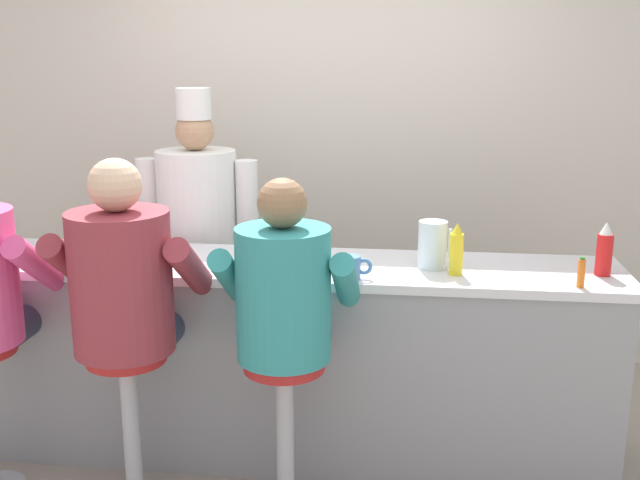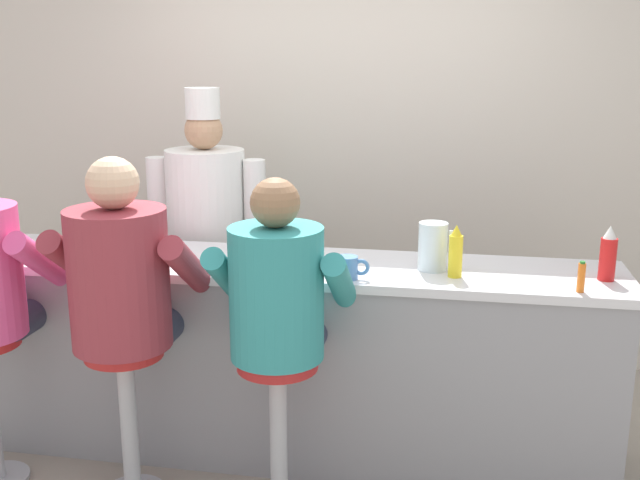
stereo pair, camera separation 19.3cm
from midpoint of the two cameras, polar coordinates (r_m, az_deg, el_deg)
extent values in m
cube|color=beige|center=(4.69, -0.92, 7.31)|extent=(10.00, 0.06, 2.70)
cube|color=gray|center=(3.64, -3.80, -9.32)|extent=(2.98, 0.57, 0.92)
cube|color=silver|center=(3.48, -3.92, -2.06)|extent=(3.04, 0.60, 0.04)
cylinder|color=red|center=(3.44, 19.34, -1.09)|extent=(0.07, 0.07, 0.18)
cone|color=white|center=(3.41, 19.50, 0.85)|extent=(0.06, 0.06, 0.06)
cylinder|color=yellow|center=(3.29, 8.70, -1.10)|extent=(0.06, 0.06, 0.18)
cone|color=yellow|center=(3.27, 8.77, 0.87)|extent=(0.05, 0.05, 0.05)
cylinder|color=orange|center=(3.24, 17.68, -2.45)|extent=(0.03, 0.03, 0.12)
cylinder|color=#287F2D|center=(3.22, 17.77, -1.34)|extent=(0.02, 0.02, 0.01)
cylinder|color=silver|center=(3.38, 6.96, -0.37)|extent=(0.13, 0.13, 0.22)
cube|color=silver|center=(3.38, 8.27, -0.23)|extent=(0.02, 0.02, 0.13)
cylinder|color=white|center=(3.81, -20.48, -1.06)|extent=(0.25, 0.25, 0.02)
ellipsoid|color=#E0BC60|center=(3.80, -20.51, -0.71)|extent=(0.11, 0.09, 0.03)
cylinder|color=#B24C47|center=(3.69, -14.18, -0.79)|extent=(0.17, 0.17, 0.05)
cylinder|color=#4C7AB2|center=(3.21, 0.57, -2.10)|extent=(0.09, 0.09, 0.10)
torus|color=#4C7AB2|center=(3.20, 1.66, -2.05)|extent=(0.07, 0.02, 0.07)
cylinder|color=white|center=(3.40, -6.64, -1.39)|extent=(0.08, 0.08, 0.09)
torus|color=white|center=(3.39, -5.72, -1.36)|extent=(0.06, 0.02, 0.06)
cube|color=silver|center=(3.30, -2.82, -1.37)|extent=(0.11, 0.06, 0.13)
cube|color=black|center=(3.27, -2.92, -1.52)|extent=(0.07, 0.01, 0.05)
cylinder|color=#33384C|center=(3.66, -23.21, -5.87)|extent=(0.15, 0.40, 0.15)
cylinder|color=#E54C8C|center=(3.43, -22.19, -1.85)|extent=(0.10, 0.43, 0.35)
cylinder|color=#B2B5BA|center=(3.39, -15.82, -13.61)|extent=(0.07, 0.07, 0.67)
cylinder|color=red|center=(3.26, -16.21, -8.44)|extent=(0.33, 0.33, 0.05)
cylinder|color=#33384C|center=(3.46, -16.51, -6.41)|extent=(0.15, 0.41, 0.15)
cylinder|color=#33384C|center=(3.38, -13.29, -6.66)|extent=(0.15, 0.41, 0.15)
cylinder|color=maroon|center=(3.15, -16.60, -3.11)|extent=(0.41, 0.41, 0.58)
cylinder|color=maroon|center=(3.35, -19.92, -1.83)|extent=(0.11, 0.44, 0.35)
cylinder|color=maroon|center=(3.16, -11.48, -2.22)|extent=(0.11, 0.44, 0.35)
sphere|color=#DBB28E|center=(3.06, -17.12, 4.02)|extent=(0.21, 0.21, 0.21)
cylinder|color=#B2B5BA|center=(3.21, -4.45, -14.76)|extent=(0.07, 0.07, 0.67)
cylinder|color=red|center=(3.06, -4.57, -9.34)|extent=(0.33, 0.33, 0.05)
cylinder|color=#33384C|center=(3.24, -5.56, -7.29)|extent=(0.14, 0.38, 0.14)
cylinder|color=#33384C|center=(3.21, -2.24, -7.47)|extent=(0.14, 0.38, 0.14)
cylinder|color=teal|center=(2.96, -4.68, -4.14)|extent=(0.38, 0.38, 0.53)
cylinder|color=teal|center=(3.11, -8.60, -2.86)|extent=(0.10, 0.41, 0.33)
cylinder|color=teal|center=(3.02, 0.16, -3.21)|extent=(0.10, 0.41, 0.33)
sphere|color=#8C6647|center=(2.87, -4.82, 2.80)|extent=(0.20, 0.20, 0.20)
cube|color=#232328|center=(4.33, -10.23, -6.47)|extent=(0.33, 0.18, 0.80)
cube|color=white|center=(4.24, -10.52, -4.68)|extent=(0.30, 0.02, 0.48)
cylinder|color=white|center=(4.14, -10.64, 2.61)|extent=(0.43, 0.43, 0.60)
sphere|color=tan|center=(4.08, -10.90, 8.14)|extent=(0.21, 0.21, 0.21)
cylinder|color=white|center=(4.07, -10.99, 10.16)|extent=(0.19, 0.19, 0.16)
cylinder|color=white|center=(4.24, -14.21, 2.63)|extent=(0.12, 0.12, 0.51)
cylinder|color=white|center=(4.07, -6.92, 2.50)|extent=(0.12, 0.12, 0.51)
camera|label=1|loc=(0.10, -91.63, -0.41)|focal=42.00mm
camera|label=2|loc=(0.10, 88.37, 0.41)|focal=42.00mm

